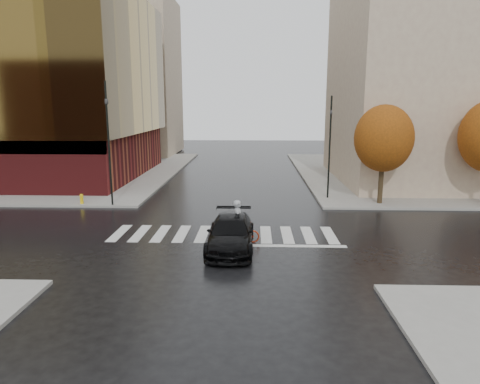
% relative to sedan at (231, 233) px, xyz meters
% --- Properties ---
extents(ground, '(120.00, 120.00, 0.00)m').
position_rel_sedan_xyz_m(ground, '(-0.50, 1.80, -0.76)').
color(ground, black).
rests_on(ground, ground).
extents(sidewalk_nw, '(30.00, 30.00, 0.15)m').
position_rel_sedan_xyz_m(sidewalk_nw, '(-21.50, 22.80, -0.68)').
color(sidewalk_nw, gray).
rests_on(sidewalk_nw, ground).
extents(sidewalk_ne, '(30.00, 30.00, 0.15)m').
position_rel_sedan_xyz_m(sidewalk_ne, '(20.50, 22.80, -0.68)').
color(sidewalk_ne, gray).
rests_on(sidewalk_ne, ground).
extents(crosswalk, '(12.00, 3.00, 0.01)m').
position_rel_sedan_xyz_m(crosswalk, '(-0.50, 2.30, -0.75)').
color(crosswalk, silver).
rests_on(crosswalk, ground).
extents(building_ne_tan, '(16.00, 16.00, 18.00)m').
position_rel_sedan_xyz_m(building_ne_tan, '(16.50, 18.80, 8.39)').
color(building_ne_tan, tan).
rests_on(building_ne_tan, sidewalk_ne).
extents(building_nw_far, '(14.00, 12.00, 20.00)m').
position_rel_sedan_xyz_m(building_nw_far, '(-16.50, 38.80, 9.39)').
color(building_nw_far, tan).
rests_on(building_nw_far, sidewalk_nw).
extents(tree_ne_a, '(3.80, 3.80, 6.50)m').
position_rel_sedan_xyz_m(tree_ne_a, '(9.50, 9.20, 3.70)').
color(tree_ne_a, '#302415').
rests_on(tree_ne_a, sidewalk_ne).
extents(sedan, '(2.17, 5.23, 1.51)m').
position_rel_sedan_xyz_m(sedan, '(0.00, 0.00, 0.00)').
color(sedan, black).
rests_on(sedan, ground).
extents(cyclist, '(1.88, 0.74, 2.12)m').
position_rel_sedan_xyz_m(cyclist, '(0.38, 0.98, -0.03)').
color(cyclist, '#A0270E').
rests_on(cyclist, ground).
extents(traffic_light_nw, '(0.24, 0.22, 7.93)m').
position_rel_sedan_xyz_m(traffic_light_nw, '(-8.27, 8.10, 3.99)').
color(traffic_light_nw, black).
rests_on(traffic_light_nw, sidewalk_nw).
extents(traffic_light_ne, '(0.16, 0.19, 7.07)m').
position_rel_sedan_xyz_m(traffic_light_ne, '(6.30, 10.80, 3.40)').
color(traffic_light_ne, black).
rests_on(traffic_light_ne, sidewalk_ne).
extents(fire_hydrant, '(0.24, 0.24, 0.67)m').
position_rel_sedan_xyz_m(fire_hydrant, '(-10.39, 8.30, -0.24)').
color(fire_hydrant, yellow).
rests_on(fire_hydrant, sidewalk_nw).
extents(manhole, '(0.83, 0.83, 0.01)m').
position_rel_sedan_xyz_m(manhole, '(-0.56, 3.80, -0.75)').
color(manhole, '#4F411C').
rests_on(manhole, ground).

